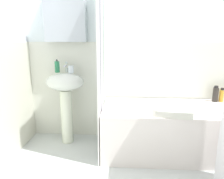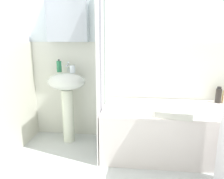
# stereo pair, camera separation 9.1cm
# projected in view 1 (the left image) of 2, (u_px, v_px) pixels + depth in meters

# --- Properties ---
(wall_back_tiled) EXTENTS (3.60, 0.18, 2.40)m
(wall_back_tiled) POSITION_uv_depth(u_px,v_px,m) (150.00, 47.00, 2.60)
(wall_back_tiled) COLOR white
(wall_back_tiled) RESTS_ON ground_plane
(sink) EXTENTS (0.44, 0.34, 0.85)m
(sink) POSITION_uv_depth(u_px,v_px,m) (65.00, 93.00, 2.56)
(sink) COLOR silver
(sink) RESTS_ON ground_plane
(faucet) EXTENTS (0.03, 0.12, 0.12)m
(faucet) POSITION_uv_depth(u_px,v_px,m) (66.00, 67.00, 2.57)
(faucet) COLOR silver
(faucet) RESTS_ON sink
(soap_dispenser) EXTENTS (0.06, 0.06, 0.15)m
(soap_dispenser) POSITION_uv_depth(u_px,v_px,m) (57.00, 67.00, 2.57)
(soap_dispenser) COLOR #2A7E52
(soap_dispenser) RESTS_ON sink
(toothbrush_cup) EXTENTS (0.06, 0.06, 0.08)m
(toothbrush_cup) POSITION_uv_depth(u_px,v_px,m) (71.00, 69.00, 2.52)
(toothbrush_cup) COLOR white
(toothbrush_cup) RESTS_ON sink
(bathtub) EXTENTS (1.58, 0.71, 0.52)m
(bathtub) POSITION_uv_depth(u_px,v_px,m) (175.00, 130.00, 2.41)
(bathtub) COLOR white
(bathtub) RESTS_ON ground_plane
(shower_curtain) EXTENTS (0.01, 0.71, 2.00)m
(shower_curtain) POSITION_uv_depth(u_px,v_px,m) (102.00, 62.00, 2.29)
(shower_curtain) COLOR white
(shower_curtain) RESTS_ON ground_plane
(conditioner_bottle) EXTENTS (0.06, 0.06, 0.16)m
(conditioner_bottle) POSITION_uv_depth(u_px,v_px,m) (222.00, 95.00, 2.54)
(conditioner_bottle) COLOR gold
(conditioner_bottle) RESTS_ON bathtub
(shampoo_bottle) EXTENTS (0.06, 0.06, 0.19)m
(shampoo_bottle) POSITION_uv_depth(u_px,v_px,m) (215.00, 94.00, 2.55)
(shampoo_bottle) COLOR #302C28
(shampoo_bottle) RESTS_ON bathtub
(towel_folded) EXTENTS (0.38, 0.30, 0.06)m
(towel_folded) POSITION_uv_depth(u_px,v_px,m) (174.00, 112.00, 2.12)
(towel_folded) COLOR silver
(towel_folded) RESTS_ON bathtub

